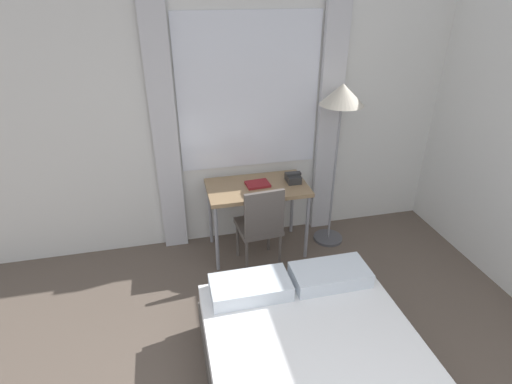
{
  "coord_description": "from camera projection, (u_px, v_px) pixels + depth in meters",
  "views": [
    {
      "loc": [
        -0.55,
        -0.47,
        2.57
      ],
      "look_at": [
        0.16,
        2.57,
        0.92
      ],
      "focal_mm": 28.0,
      "sensor_mm": 36.0,
      "label": 1
    }
  ],
  "objects": [
    {
      "name": "desk",
      "position": [
        257.0,
        192.0,
        4.0
      ],
      "size": [
        1.0,
        0.57,
        0.77
      ],
      "color": "#937551",
      "rests_on": "ground_plane"
    },
    {
      "name": "desk_chair",
      "position": [
        261.0,
        223.0,
        3.83
      ],
      "size": [
        0.43,
        0.43,
        0.91
      ],
      "rotation": [
        0.0,
        0.0,
        0.08
      ],
      "color": "#59514C",
      "rests_on": "ground_plane"
    },
    {
      "name": "book",
      "position": [
        258.0,
        184.0,
        3.98
      ],
      "size": [
        0.24,
        0.19,
        0.02
      ],
      "rotation": [
        0.0,
        0.0,
        0.07
      ],
      "color": "maroon",
      "rests_on": "desk"
    },
    {
      "name": "telephone",
      "position": [
        293.0,
        178.0,
        4.03
      ],
      "size": [
        0.15,
        0.17,
        0.1
      ],
      "color": "#2D2D2D",
      "rests_on": "desk"
    },
    {
      "name": "standing_lamp",
      "position": [
        341.0,
        109.0,
        3.79
      ],
      "size": [
        0.42,
        0.42,
        1.74
      ],
      "color": "#4C4C51",
      "rests_on": "ground_plane"
    },
    {
      "name": "wall_back_with_window",
      "position": [
        226.0,
        120.0,
        3.96
      ],
      "size": [
        5.74,
        0.13,
        2.7
      ],
      "color": "silver",
      "rests_on": "ground_plane"
    }
  ]
}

